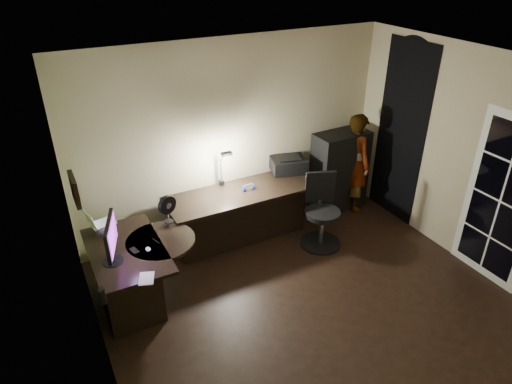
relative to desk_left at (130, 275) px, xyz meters
name	(u,v)px	position (x,y,z in m)	size (l,w,h in m)	color
floor	(309,302)	(1.80, -0.98, -0.37)	(4.50, 4.00, 0.01)	black
ceiling	(326,71)	(1.80, -0.98, 2.34)	(4.50, 4.00, 0.01)	silver
wall_back	(234,137)	(1.80, 1.02, 0.98)	(4.50, 0.01, 2.70)	tan
wall_front	(480,333)	(1.80, -2.99, 0.98)	(4.50, 0.01, 2.70)	tan
wall_left	(90,266)	(-0.45, -0.98, 0.98)	(0.01, 4.00, 2.70)	tan
wall_right	(469,160)	(4.06, -0.98, 0.98)	(0.01, 4.00, 2.70)	tan
green_wall_overlay	(92,266)	(-0.44, -0.98, 0.98)	(0.00, 4.00, 2.70)	#465924
arched_doorway	(401,133)	(4.04, 0.17, 0.93)	(0.01, 0.90, 2.60)	black
french_door	(500,201)	(4.04, -1.53, 0.68)	(0.02, 0.92, 2.10)	white
framed_picture	(74,189)	(-0.42, -0.53, 1.48)	(0.04, 0.30, 0.25)	black
desk_left	(130,275)	(0.00, 0.00, 0.00)	(0.78, 1.27, 0.73)	black
desk_right	(241,216)	(1.67, 0.55, 0.01)	(2.04, 0.71, 0.76)	black
cabinet	(339,171)	(3.40, 0.66, 0.26)	(0.83, 0.42, 1.25)	black
laptop_stand	(104,227)	(-0.14, 0.49, 0.41)	(0.24, 0.20, 0.10)	silver
laptop	(102,216)	(-0.14, 0.49, 0.56)	(0.29, 0.27, 0.20)	silver
monitor	(111,248)	(-0.17, -0.16, 0.54)	(0.11, 0.55, 0.37)	black
mouse	(148,249)	(0.21, -0.12, 0.38)	(0.05, 0.08, 0.03)	silver
phone	(134,251)	(0.08, -0.06, 0.36)	(0.07, 0.13, 0.01)	black
pen	(156,241)	(0.34, 0.00, 0.37)	(0.01, 0.15, 0.01)	black
speaker	(102,296)	(-0.39, -0.75, 0.45)	(0.07, 0.07, 0.17)	black
notepad	(147,279)	(0.06, -0.59, 0.36)	(0.15, 0.20, 0.01)	silver
desk_fan	(167,209)	(0.58, 0.26, 0.58)	(0.23, 0.13, 0.36)	black
headphones	(248,187)	(1.78, 0.55, 0.44)	(0.17, 0.07, 0.08)	navy
printer	(288,164)	(2.56, 0.80, 0.51)	(0.49, 0.38, 0.22)	black
desk_lamp	(221,165)	(1.53, 0.85, 0.70)	(0.14, 0.27, 0.59)	black
office_chair	(323,213)	(2.59, -0.07, 0.14)	(0.56, 0.56, 1.01)	black
person	(356,163)	(3.61, 0.55, 0.40)	(0.55, 0.37, 1.54)	#D8A88C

